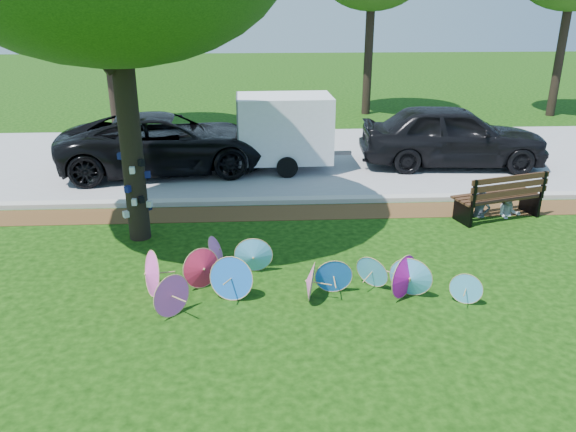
% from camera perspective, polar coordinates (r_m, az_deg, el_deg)
% --- Properties ---
extents(ground, '(90.00, 90.00, 0.00)m').
position_cam_1_polar(ground, '(9.21, -2.45, -9.86)').
color(ground, black).
rests_on(ground, ground).
extents(mulch_strip, '(90.00, 1.00, 0.01)m').
position_cam_1_polar(mulch_strip, '(13.26, -2.76, 0.29)').
color(mulch_strip, '#472D16').
rests_on(mulch_strip, ground).
extents(curb, '(90.00, 0.30, 0.12)m').
position_cam_1_polar(curb, '(13.90, -2.79, 1.54)').
color(curb, '#B7B5AD').
rests_on(curb, ground).
extents(street, '(90.00, 8.00, 0.01)m').
position_cam_1_polar(street, '(17.87, -2.93, 5.89)').
color(street, gray).
rests_on(street, ground).
extents(parasol_pile, '(5.84, 2.43, 0.81)m').
position_cam_1_polar(parasol_pile, '(9.62, -0.69, -5.93)').
color(parasol_pile, '#F56CC9').
rests_on(parasol_pile, ground).
extents(black_van, '(6.33, 3.54, 1.67)m').
position_cam_1_polar(black_van, '(16.69, -12.24, 7.26)').
color(black_van, black).
rests_on(black_van, ground).
extents(dark_pickup, '(5.55, 2.57, 1.84)m').
position_cam_1_polar(dark_pickup, '(17.56, 16.35, 7.86)').
color(dark_pickup, black).
rests_on(dark_pickup, ground).
extents(cargo_trailer, '(2.71, 1.76, 2.46)m').
position_cam_1_polar(cargo_trailer, '(16.42, -0.34, 8.93)').
color(cargo_trailer, white).
rests_on(cargo_trailer, ground).
extents(park_bench, '(2.23, 1.35, 1.09)m').
position_cam_1_polar(park_bench, '(13.70, 20.49, 2.03)').
color(park_bench, black).
rests_on(park_bench, ground).
extents(person_left, '(0.54, 0.42, 1.31)m').
position_cam_1_polar(person_left, '(13.57, 19.11, 2.52)').
color(person_left, '#3C4451').
rests_on(person_left, ground).
extents(person_right, '(0.60, 0.51, 1.11)m').
position_cam_1_polar(person_right, '(13.88, 21.74, 2.13)').
color(person_right, silver).
rests_on(person_right, ground).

